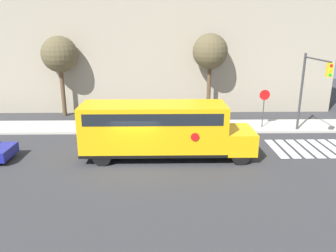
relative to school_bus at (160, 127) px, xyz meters
name	(u,v)px	position (x,y,z in m)	size (l,w,h in m)	color
ground_plane	(137,162)	(-1.27, -0.72, -1.78)	(60.00, 60.00, 0.00)	#333335
sidewalk_strip	(143,127)	(-1.27, 5.78, -1.70)	(44.00, 3.00, 0.15)	#B2ADA3
building_backdrop	(146,44)	(-1.27, 12.28, 3.92)	(32.00, 4.00, 11.39)	#9E937F
crosswalk_stripes	(316,148)	(9.55, 1.28, -1.77)	(5.40, 3.20, 0.01)	white
school_bus	(160,127)	(0.00, 0.00, 0.00)	(9.50, 2.57, 3.10)	#EAA80F
stop_sign	(264,103)	(7.38, 5.25, 0.15)	(0.73, 0.10, 2.89)	#38383A
traffic_light	(310,83)	(9.72, 3.54, 1.86)	(0.28, 3.64, 5.46)	#38383A
tree_near_sidewalk	(60,55)	(-7.98, 9.29, 3.21)	(2.85, 2.85, 6.47)	brown
tree_far_sidewalk	(210,52)	(3.97, 9.18, 3.42)	(2.79, 2.79, 6.66)	brown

